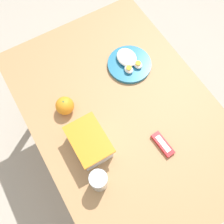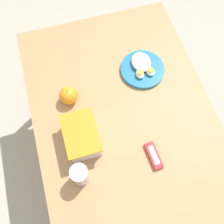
{
  "view_description": "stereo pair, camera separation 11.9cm",
  "coord_description": "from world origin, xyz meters",
  "views": [
    {
      "loc": [
        -0.4,
        0.3,
        1.83
      ],
      "look_at": [
        0.01,
        0.05,
        0.74
      ],
      "focal_mm": 42.0,
      "sensor_mm": 36.0,
      "label": 1
    },
    {
      "loc": [
        -0.44,
        0.19,
        1.83
      ],
      "look_at": [
        0.01,
        0.05,
        0.74
      ],
      "focal_mm": 42.0,
      "sensor_mm": 36.0,
      "label": 2
    }
  ],
  "objects": [
    {
      "name": "rice_plate",
      "position": [
        0.21,
        -0.16,
        0.73
      ],
      "size": [
        0.22,
        0.22,
        0.05
      ],
      "color": "teal",
      "rests_on": "table"
    },
    {
      "name": "food_container",
      "position": [
        -0.07,
        0.21,
        0.75
      ],
      "size": [
        0.2,
        0.14,
        0.1
      ],
      "color": "white",
      "rests_on": "table"
    },
    {
      "name": "drinking_glass",
      "position": [
        -0.23,
        0.26,
        0.77
      ],
      "size": [
        0.07,
        0.07,
        0.12
      ],
      "color": "silver",
      "rests_on": "table"
    },
    {
      "name": "table",
      "position": [
        0.0,
        0.0,
        0.63
      ],
      "size": [
        1.22,
        0.83,
        0.71
      ],
      "color": "#AD7F51",
      "rests_on": "ground_plane"
    },
    {
      "name": "ground_plane",
      "position": [
        0.0,
        0.0,
        0.0
      ],
      "size": [
        10.0,
        10.0,
        0.0
      ],
      "primitive_type": "plane",
      "color": "#B2A899"
    },
    {
      "name": "orange_fruit",
      "position": [
        0.14,
        0.22,
        0.75
      ],
      "size": [
        0.08,
        0.08,
        0.08
      ],
      "color": "orange",
      "rests_on": "table"
    },
    {
      "name": "candy_bar",
      "position": [
        -0.23,
        -0.06,
        0.72
      ],
      "size": [
        0.12,
        0.05,
        0.02
      ],
      "color": "red",
      "rests_on": "table"
    }
  ]
}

